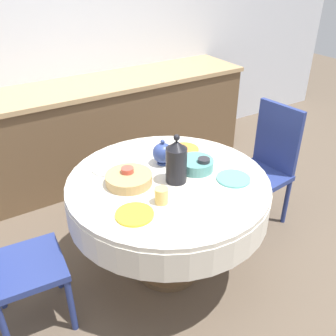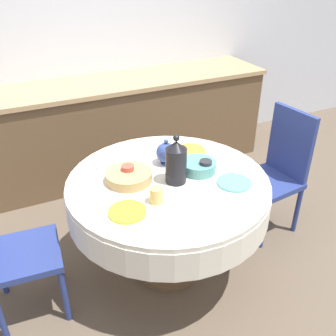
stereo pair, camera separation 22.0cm
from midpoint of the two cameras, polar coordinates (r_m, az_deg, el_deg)
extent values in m
plane|color=brown|center=(2.70, -2.41, -15.05)|extent=(12.00, 12.00, 0.00)
cube|color=silver|center=(3.64, -18.08, 19.09)|extent=(7.00, 0.05, 2.60)
cube|color=brown|center=(3.59, -14.41, 4.79)|extent=(3.20, 0.60, 0.87)
cube|color=tan|center=(3.43, -15.38, 11.64)|extent=(3.24, 0.64, 0.04)
cylinder|color=brown|center=(2.69, -2.42, -14.76)|extent=(0.44, 0.44, 0.04)
cylinder|color=brown|center=(2.51, -2.55, -10.56)|extent=(0.11, 0.11, 0.48)
cylinder|color=silver|center=(2.31, -2.74, -4.37)|extent=(1.23, 1.23, 0.18)
cylinder|color=silver|center=(2.25, -2.80, -2.17)|extent=(1.22, 1.22, 0.03)
cube|color=navy|center=(2.93, 11.41, -1.31)|extent=(0.44, 0.44, 0.04)
cube|color=navy|center=(2.93, 14.33, 4.52)|extent=(0.08, 0.38, 0.52)
cylinder|color=navy|center=(2.85, 11.26, -7.68)|extent=(0.04, 0.04, 0.40)
cylinder|color=navy|center=(3.03, 6.29, -4.55)|extent=(0.04, 0.04, 0.40)
cylinder|color=navy|center=(3.08, 15.64, -5.02)|extent=(0.04, 0.04, 0.40)
cylinder|color=navy|center=(3.26, 10.78, -2.29)|extent=(0.04, 0.04, 0.40)
cube|color=navy|center=(2.30, -23.52, -13.74)|extent=(0.43, 0.43, 0.04)
cylinder|color=navy|center=(2.58, -19.04, -13.80)|extent=(0.04, 0.04, 0.40)
cylinder|color=navy|center=(2.33, -17.35, -19.41)|extent=(0.04, 0.04, 0.40)
cylinder|color=navy|center=(2.34, -26.35, -21.40)|extent=(0.04, 0.04, 0.40)
cylinder|color=yellow|center=(1.97, -8.34, -7.12)|extent=(0.20, 0.20, 0.01)
cylinder|color=#DBB766|center=(2.02, -4.13, -4.32)|extent=(0.08, 0.08, 0.09)
cylinder|color=#60BCB7|center=(2.25, 7.21, -1.70)|extent=(0.20, 0.20, 0.01)
cylinder|color=#28282D|center=(2.30, 2.73, 0.37)|extent=(0.08, 0.08, 0.09)
cylinder|color=white|center=(2.39, -11.69, -0.14)|extent=(0.20, 0.20, 0.01)
cylinder|color=#CC4C3D|center=(2.23, -8.99, -1.08)|extent=(0.08, 0.08, 0.09)
cylinder|color=orange|center=(2.57, 0.02, 2.77)|extent=(0.20, 0.20, 0.01)
cylinder|color=#28282D|center=(2.43, -2.51, 2.07)|extent=(0.08, 0.08, 0.09)
cylinder|color=black|center=(2.18, -1.62, 0.37)|extent=(0.13, 0.13, 0.22)
cone|color=black|center=(2.11, -1.68, 3.51)|extent=(0.11, 0.11, 0.05)
sphere|color=black|center=(2.09, -1.69, 4.58)|extent=(0.04, 0.04, 0.04)
cylinder|color=#33478E|center=(2.41, -3.42, 0.74)|extent=(0.07, 0.07, 0.01)
sphere|color=#33478E|center=(2.38, -3.47, 2.24)|extent=(0.13, 0.13, 0.13)
cylinder|color=#33478E|center=(2.41, -1.86, 2.84)|extent=(0.08, 0.02, 0.05)
sphere|color=#33478E|center=(2.34, -3.53, 3.98)|extent=(0.03, 0.03, 0.03)
cylinder|color=tan|center=(2.22, -8.82, -1.73)|extent=(0.28, 0.28, 0.06)
cylinder|color=#569993|center=(2.33, 1.60, 0.45)|extent=(0.22, 0.22, 0.07)
camera|label=1|loc=(0.11, -92.86, -1.67)|focal=40.00mm
camera|label=2|loc=(0.11, 87.14, 1.67)|focal=40.00mm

